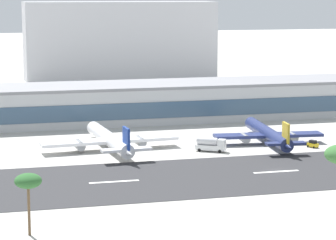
{
  "coord_description": "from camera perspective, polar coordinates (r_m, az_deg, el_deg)",
  "views": [
    {
      "loc": [
        -74.47,
        -177.73,
        44.48
      ],
      "look_at": [
        -19.7,
        33.12,
        8.51
      ],
      "focal_mm": 82.82,
      "sensor_mm": 36.0,
      "label": 1
    }
  ],
  "objects": [
    {
      "name": "runway_centreline_dash_4",
      "position": [
        196.34,
        7.96,
        -3.78
      ],
      "size": [
        12.0,
        1.2,
        0.01
      ],
      "primitive_type": "cube",
      "color": "white",
      "rests_on": "runway_strip"
    },
    {
      "name": "airliner_gold_tail_gate_1",
      "position": [
        230.92,
        7.45,
        -1.07
      ],
      "size": [
        32.97,
        43.72,
        9.13
      ],
      "rotation": [
        0.0,
        0.0,
        1.47
      ],
      "color": "navy",
      "rests_on": "ground_plane"
    },
    {
      "name": "runway_strip",
      "position": [
        196.57,
        8.13,
        -3.79
      ],
      "size": [
        800.0,
        40.08,
        0.08
      ],
      "primitive_type": "cube",
      "color": "#2D2D30",
      "rests_on": "ground_plane"
    },
    {
      "name": "runway_centreline_dash_3",
      "position": [
        184.81,
        -3.98,
        -4.55
      ],
      "size": [
        12.0,
        1.2,
        0.01
      ],
      "primitive_type": "cube",
      "color": "white",
      "rests_on": "runway_strip"
    },
    {
      "name": "service_baggage_tug_1",
      "position": [
        228.4,
        10.61,
        -1.75
      ],
      "size": [
        2.91,
        3.58,
        2.2
      ],
      "rotation": [
        0.0,
        0.0,
        5.15
      ],
      "color": "gold",
      "rests_on": "ground_plane"
    },
    {
      "name": "airliner_navy_tail_gate_0",
      "position": [
        220.52,
        -4.24,
        -1.5
      ],
      "size": [
        39.93,
        44.87,
        9.36
      ],
      "rotation": [
        0.0,
        0.0,
        1.64
      ],
      "color": "white",
      "rests_on": "ground_plane"
    },
    {
      "name": "palm_tree_2",
      "position": [
        144.64,
        -10.26,
        -4.51
      ],
      "size": [
        5.06,
        5.06,
        11.73
      ],
      "color": "brown",
      "rests_on": "ground_plane"
    },
    {
      "name": "ground_plane",
      "position": [
        197.76,
        7.98,
        -3.71
      ],
      "size": [
        1400.0,
        1400.0,
        0.0
      ],
      "primitive_type": "plane",
      "color": "#B2AFA8"
    },
    {
      "name": "service_fuel_truck_0",
      "position": [
        219.19,
        3.17,
        -1.81
      ],
      "size": [
        8.58,
        6.73,
        3.95
      ],
      "rotation": [
        0.0,
        0.0,
        5.72
      ],
      "color": "white",
      "rests_on": "ground_plane"
    },
    {
      "name": "terminal_building",
      "position": [
        271.9,
        -1.52,
        1.36
      ],
      "size": [
        202.98,
        26.7,
        13.12
      ],
      "color": "#B7BABC",
      "rests_on": "ground_plane"
    },
    {
      "name": "distant_hotel_block",
      "position": [
        398.89,
        -3.53,
        5.83
      ],
      "size": [
        96.98,
        24.23,
        39.89
      ],
      "primitive_type": "cube",
      "color": "#BCBCC1",
      "rests_on": "ground_plane"
    }
  ]
}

